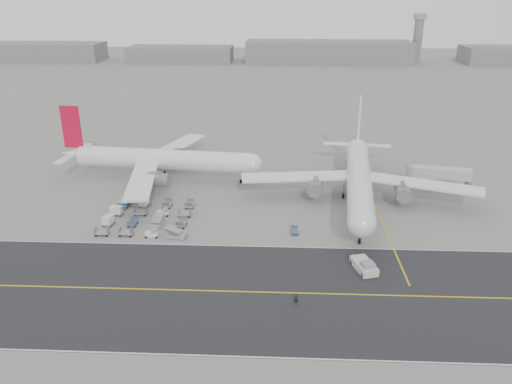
{
  "coord_description": "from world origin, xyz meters",
  "views": [
    {
      "loc": [
        7.16,
        -88.31,
        46.86
      ],
      "look_at": [
        2.62,
        12.0,
        5.69
      ],
      "focal_mm": 35.0,
      "sensor_mm": 36.0,
      "label": 1
    }
  ],
  "objects_px": {
    "control_tower": "(418,37)",
    "pushback_tug": "(364,266)",
    "airliner_a": "(160,159)",
    "jet_bridge": "(440,174)",
    "airliner_b": "(359,177)",
    "ground_crew_a": "(296,299)"
  },
  "relations": [
    {
      "from": "control_tower",
      "to": "ground_crew_a",
      "type": "distance_m",
      "value": 300.15
    },
    {
      "from": "ground_crew_a",
      "to": "airliner_a",
      "type": "bearing_deg",
      "value": 102.89
    },
    {
      "from": "jet_bridge",
      "to": "pushback_tug",
      "type": "bearing_deg",
      "value": -111.34
    },
    {
      "from": "airliner_b",
      "to": "pushback_tug",
      "type": "relative_size",
      "value": 6.96
    },
    {
      "from": "control_tower",
      "to": "airliner_a",
      "type": "distance_m",
      "value": 262.13
    },
    {
      "from": "control_tower",
      "to": "pushback_tug",
      "type": "xyz_separation_m",
      "value": [
        -77.0,
        -275.3,
        -15.31
      ]
    },
    {
      "from": "airliner_a",
      "to": "ground_crew_a",
      "type": "xyz_separation_m",
      "value": [
        34.15,
        -55.2,
        -4.49
      ]
    },
    {
      "from": "airliner_a",
      "to": "ground_crew_a",
      "type": "relative_size",
      "value": 29.18
    },
    {
      "from": "airliner_a",
      "to": "pushback_tug",
      "type": "bearing_deg",
      "value": -127.74
    },
    {
      "from": "airliner_b",
      "to": "pushback_tug",
      "type": "distance_m",
      "value": 33.19
    },
    {
      "from": "airliner_a",
      "to": "pushback_tug",
      "type": "relative_size",
      "value": 6.68
    },
    {
      "from": "ground_crew_a",
      "to": "jet_bridge",
      "type": "bearing_deg",
      "value": 34.94
    },
    {
      "from": "airliner_a",
      "to": "jet_bridge",
      "type": "distance_m",
      "value": 71.2
    },
    {
      "from": "airliner_a",
      "to": "control_tower",
      "type": "bearing_deg",
      "value": -22.29
    },
    {
      "from": "airliner_a",
      "to": "jet_bridge",
      "type": "bearing_deg",
      "value": -88.02
    },
    {
      "from": "pushback_tug",
      "to": "airliner_a",
      "type": "bearing_deg",
      "value": 120.01
    },
    {
      "from": "pushback_tug",
      "to": "jet_bridge",
      "type": "relative_size",
      "value": 0.5
    },
    {
      "from": "control_tower",
      "to": "jet_bridge",
      "type": "relative_size",
      "value": 1.93
    },
    {
      "from": "airliner_b",
      "to": "jet_bridge",
      "type": "xyz_separation_m",
      "value": [
        21.04,
        6.9,
        -1.44
      ]
    },
    {
      "from": "pushback_tug",
      "to": "ground_crew_a",
      "type": "xyz_separation_m",
      "value": [
        -12.45,
        -10.81,
        -0.01
      ]
    },
    {
      "from": "airliner_a",
      "to": "pushback_tug",
      "type": "xyz_separation_m",
      "value": [
        46.6,
        -44.39,
        -4.47
      ]
    },
    {
      "from": "airliner_a",
      "to": "jet_bridge",
      "type": "relative_size",
      "value": 3.36
    }
  ]
}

